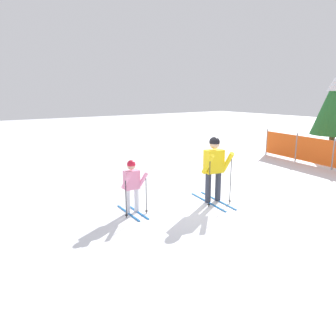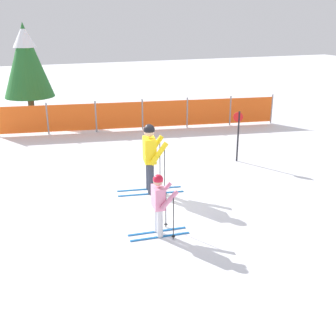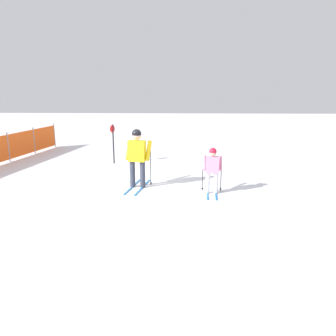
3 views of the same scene
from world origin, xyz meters
name	(u,v)px [view 2 (image 2 of 3)]	position (x,y,z in m)	size (l,w,h in m)	color
ground_plane	(143,198)	(0.00, 0.00, 0.00)	(60.00, 60.00, 0.00)	white
skier_adult	(150,153)	(0.30, 0.30, 1.00)	(1.63, 0.77, 1.69)	#1966B2
skier_child	(159,200)	(-0.21, -1.79, 0.74)	(1.20, 0.58, 1.26)	#1966B2
safety_fence	(142,115)	(1.83, 6.03, 0.58)	(10.20, 1.68, 1.15)	gray
conifer_far	(26,59)	(-1.93, 9.97, 2.36)	(2.05, 2.05, 3.81)	#4C3823
trail_marker	(238,131)	(3.37, 1.61, 0.92)	(0.26, 0.13, 1.49)	black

